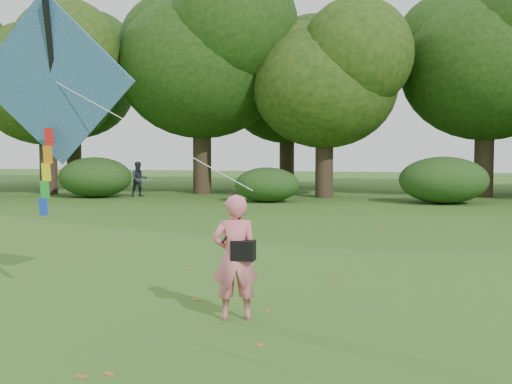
# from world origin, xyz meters

# --- Properties ---
(ground) EXTENTS (100.00, 100.00, 0.00)m
(ground) POSITION_xyz_m (0.00, 0.00, 0.00)
(ground) COLOR #265114
(ground) RESTS_ON ground
(man_kite_flyer) EXTENTS (0.70, 0.57, 1.65)m
(man_kite_flyer) POSITION_xyz_m (-0.80, -0.51, 0.82)
(man_kite_flyer) COLOR #E96D7E
(man_kite_flyer) RESTS_ON ground
(bystander_left) EXTENTS (0.98, 0.93, 1.59)m
(bystander_left) POSITION_xyz_m (-10.22, 18.53, 0.79)
(bystander_left) COLOR #262933
(bystander_left) RESTS_ON ground
(crossbody_bag) EXTENTS (0.43, 0.20, 0.68)m
(crossbody_bag) POSITION_xyz_m (-0.68, -0.54, 0.93)
(crossbody_bag) COLOR black
(crossbody_bag) RESTS_ON ground
(flying_kite) EXTENTS (4.40, 1.03, 3.23)m
(flying_kite) POSITION_xyz_m (-3.67, 0.03, 3.18)
(flying_kite) COLOR #232D9B
(flying_kite) RESTS_ON ground
(tree_line) EXTENTS (54.70, 15.30, 9.48)m
(tree_line) POSITION_xyz_m (1.67, 22.88, 5.60)
(tree_line) COLOR #3A2D1E
(tree_line) RESTS_ON ground
(shrub_band) EXTENTS (39.15, 3.22, 1.88)m
(shrub_band) POSITION_xyz_m (-0.72, 17.60, 0.86)
(shrub_band) COLOR #264919
(shrub_band) RESTS_ON ground
(fallen_leaves) EXTENTS (8.12, 13.18, 0.01)m
(fallen_leaves) POSITION_xyz_m (-0.32, 1.48, 0.01)
(fallen_leaves) COLOR olive
(fallen_leaves) RESTS_ON ground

